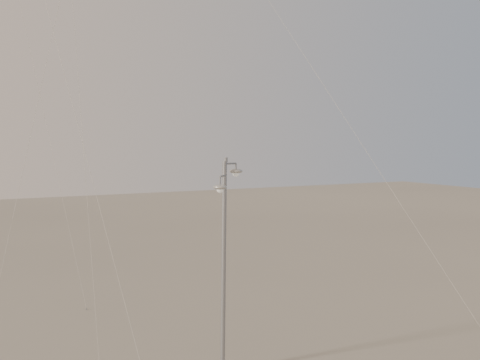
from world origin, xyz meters
TOP-DOWN VIEW (x-y plane):
  - street_lamp at (2.11, 4.74)m, footprint 1.46×1.01m

SIDE VIEW (x-z plane):
  - street_lamp at x=2.11m, z-range 0.28..8.61m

